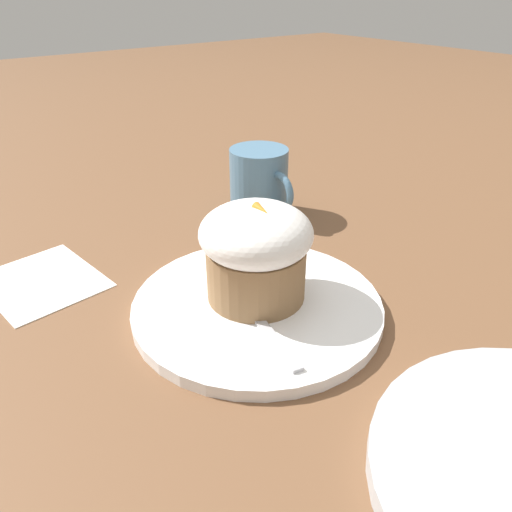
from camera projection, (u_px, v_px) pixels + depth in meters
name	position (u px, v px, depth m)	size (l,w,h in m)	color
ground_plane	(257.00, 311.00, 0.51)	(4.00, 4.00, 0.00)	brown
dessert_plate	(257.00, 306.00, 0.51)	(0.25, 0.25, 0.01)	white
carrot_cake	(256.00, 251.00, 0.49)	(0.11, 0.11, 0.10)	olive
spoon	(254.00, 313.00, 0.48)	(0.13, 0.05, 0.01)	#B7B7BC
coffee_cup	(260.00, 182.00, 0.70)	(0.11, 0.08, 0.09)	teal
paper_napkin	(42.00, 281.00, 0.56)	(0.15, 0.13, 0.00)	white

